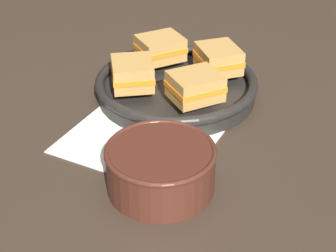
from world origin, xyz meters
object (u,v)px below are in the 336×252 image
object	(u,v)px
spoon	(147,154)
sandwich_near_right	(160,48)
sandwich_far_left	(132,73)
soup_bowl	(161,166)
skillet	(176,86)
sandwich_far_right	(195,86)
sandwich_near_left	(218,58)

from	to	relation	value
spoon	sandwich_near_right	distance (m)	0.29
sandwich_near_right	sandwich_far_left	world-z (taller)	same
soup_bowl	skillet	xyz separation A→B (m)	(-0.12, 0.25, -0.02)
sandwich_far_left	sandwich_far_right	world-z (taller)	same
sandwich_near_right	sandwich_far_right	size ratio (longest dim) A/B	1.00
sandwich_near_left	sandwich_near_right	bearing A→B (deg)	-172.15
spoon	sandwich_far_left	world-z (taller)	sandwich_far_left
skillet	sandwich_far_right	distance (m)	0.10
spoon	sandwich_near_left	world-z (taller)	sandwich_near_left
skillet	soup_bowl	bearing A→B (deg)	-63.86
spoon	sandwich_far_right	size ratio (longest dim) A/B	1.14
spoon	sandwich_near_left	size ratio (longest dim) A/B	1.13
skillet	sandwich_near_left	distance (m)	0.10
sandwich_near_right	sandwich_near_left	bearing A→B (deg)	7.85
sandwich_near_right	sandwich_far_left	xyz separation A→B (m)	(0.02, -0.12, 0.00)
soup_bowl	sandwich_near_right	size ratio (longest dim) A/B	1.44
soup_bowl	sandwich_near_right	world-z (taller)	sandwich_near_right
soup_bowl	sandwich_near_right	distance (m)	0.35
skillet	sandwich_near_right	world-z (taller)	sandwich_near_right
sandwich_near_right	sandwich_far_left	distance (m)	0.12
sandwich_far_right	spoon	bearing A→B (deg)	-91.98
skillet	spoon	bearing A→B (deg)	-72.02
skillet	sandwich_near_left	world-z (taller)	sandwich_near_left
soup_bowl	spoon	size ratio (longest dim) A/B	1.25
sandwich_near_left	sandwich_far_right	xyz separation A→B (m)	(0.02, -0.12, 0.00)
sandwich_near_left	sandwich_far_right	size ratio (longest dim) A/B	1.01
soup_bowl	sandwich_far_left	world-z (taller)	sandwich_far_left
sandwich_near_right	sandwich_far_right	xyz separation A→B (m)	(0.14, -0.10, 0.00)
spoon	sandwich_near_left	xyz separation A→B (m)	(-0.01, 0.26, 0.06)
sandwich_near_left	sandwich_near_right	world-z (taller)	same
soup_bowl	spoon	distance (m)	0.08
spoon	skillet	xyz separation A→B (m)	(-0.06, 0.20, 0.01)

